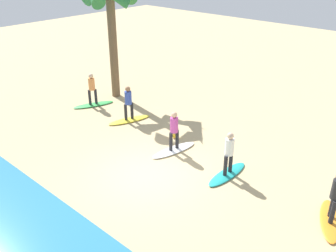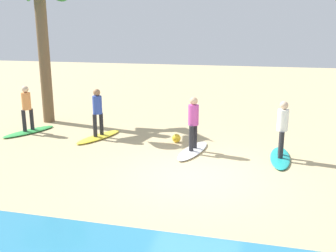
% 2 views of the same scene
% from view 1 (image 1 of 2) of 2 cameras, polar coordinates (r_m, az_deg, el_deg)
% --- Properties ---
extents(ground_plane, '(60.00, 60.00, 0.00)m').
position_cam_1_polar(ground_plane, '(13.72, -3.24, -7.41)').
color(ground_plane, tan).
extents(surfboard_orange, '(1.35, 2.15, 0.09)m').
position_cam_1_polar(surfboard_orange, '(12.60, 23.50, -13.10)').
color(surfboard_orange, orange).
rests_on(surfboard_orange, ground).
extents(surfer_orange, '(0.32, 0.43, 1.64)m').
position_cam_1_polar(surfer_orange, '(12.03, 24.33, -9.39)').
color(surfer_orange, '#232328').
rests_on(surfer_orange, surfboard_orange).
extents(surfboard_teal, '(0.60, 2.11, 0.09)m').
position_cam_1_polar(surfboard_teal, '(13.80, 9.05, -7.28)').
color(surfboard_teal, teal).
rests_on(surfboard_teal, ground).
extents(surfer_teal, '(0.32, 0.46, 1.64)m').
position_cam_1_polar(surfer_teal, '(13.29, 9.34, -3.70)').
color(surfer_teal, '#232328').
rests_on(surfer_teal, surfboard_teal).
extents(surfboard_white, '(0.93, 2.17, 0.09)m').
position_cam_1_polar(surfboard_white, '(15.14, 0.91, -3.69)').
color(surfboard_white, white).
rests_on(surfboard_white, ground).
extents(surfer_white, '(0.32, 0.45, 1.64)m').
position_cam_1_polar(surfer_white, '(14.67, 0.94, -0.32)').
color(surfer_white, '#232328').
rests_on(surfer_white, surfboard_white).
extents(surfboard_yellow, '(1.19, 2.17, 0.09)m').
position_cam_1_polar(surfboard_yellow, '(17.79, -5.94, 0.93)').
color(surfboard_yellow, yellow).
rests_on(surfboard_yellow, ground).
extents(surfer_yellow, '(0.32, 0.44, 1.64)m').
position_cam_1_polar(surfer_yellow, '(17.39, -6.09, 3.89)').
color(surfer_yellow, '#232328').
rests_on(surfer_yellow, surfboard_yellow).
extents(surfboard_green, '(1.31, 2.16, 0.09)m').
position_cam_1_polar(surfboard_green, '(19.80, -11.33, 3.23)').
color(surfboard_green, green).
rests_on(surfboard_green, ground).
extents(surfer_green, '(0.32, 0.44, 1.64)m').
position_cam_1_polar(surfer_green, '(19.44, -11.58, 5.92)').
color(surfer_green, '#232328').
rests_on(surfer_green, surfboard_green).
extents(palm_tree, '(2.88, 3.03, 6.15)m').
position_cam_1_polar(palm_tree, '(19.71, -8.82, 18.09)').
color(palm_tree, brown).
rests_on(palm_tree, ground).
extents(beach_ball, '(0.29, 0.29, 0.29)m').
position_cam_1_polar(beach_ball, '(16.10, 1.07, -1.35)').
color(beach_ball, yellow).
rests_on(beach_ball, ground).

